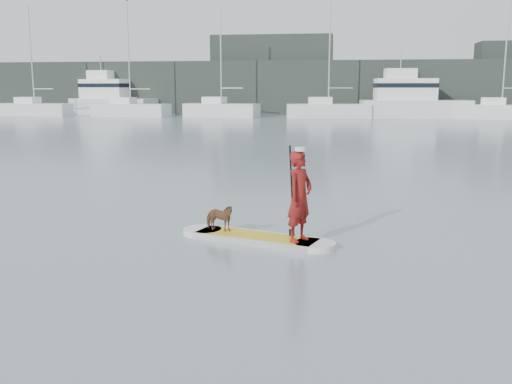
# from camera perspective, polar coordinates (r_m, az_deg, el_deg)

# --- Properties ---
(ground) EXTENTS (140.00, 140.00, 0.00)m
(ground) POSITION_cam_1_polar(r_m,az_deg,el_deg) (14.36, 15.15, -2.14)
(ground) COLOR slate
(ground) RESTS_ON ground
(paddleboard) EXTENTS (3.19, 1.54, 0.12)m
(paddleboard) POSITION_cam_1_polar(r_m,az_deg,el_deg) (11.43, -0.00, -4.64)
(paddleboard) COLOR yellow
(paddleboard) RESTS_ON ground
(paddler) EXTENTS (0.67, 0.76, 1.74)m
(paddler) POSITION_cam_1_polar(r_m,az_deg,el_deg) (10.86, 4.40, -0.44)
(paddler) COLOR maroon
(paddler) RESTS_ON paddleboard
(white_cap) EXTENTS (0.22, 0.22, 0.07)m
(white_cap) POSITION_cam_1_polar(r_m,az_deg,el_deg) (10.73, 4.47, 4.30)
(white_cap) COLOR silver
(white_cap) RESTS_ON paddler
(dog) EXTENTS (0.72, 0.46, 0.56)m
(dog) POSITION_cam_1_polar(r_m,az_deg,el_deg) (11.73, -3.71, -2.56)
(dog) COLOR #55331D
(dog) RESTS_ON paddleboard
(paddle) EXTENTS (0.12, 0.29, 2.00)m
(paddle) POSITION_cam_1_polar(r_m,az_deg,el_deg) (11.23, 3.60, -1.07)
(paddle) COLOR black
(paddle) RESTS_ON ground
(sailboat_a) EXTENTS (8.07, 2.96, 11.52)m
(sailboat_a) POSITION_cam_1_polar(r_m,az_deg,el_deg) (66.94, -21.29, 7.79)
(sailboat_a) COLOR silver
(sailboat_a) RESTS_ON ground
(sailboat_b) EXTENTS (8.56, 3.63, 12.33)m
(sailboat_b) POSITION_cam_1_polar(r_m,az_deg,el_deg) (62.62, -12.47, 8.16)
(sailboat_b) COLOR silver
(sailboat_b) RESTS_ON ground
(sailboat_c) EXTENTS (8.08, 3.80, 11.15)m
(sailboat_c) POSITION_cam_1_polar(r_m,az_deg,el_deg) (60.36, -3.54, 8.28)
(sailboat_c) COLOR silver
(sailboat_c) RESTS_ON ground
(sailboat_d) EXTENTS (8.61, 3.39, 12.39)m
(sailboat_d) POSITION_cam_1_polar(r_m,az_deg,el_deg) (58.77, 7.17, 8.22)
(sailboat_d) COLOR silver
(sailboat_d) RESTS_ON ground
(sailboat_e) EXTENTS (8.31, 4.11, 11.54)m
(sailboat_e) POSITION_cam_1_polar(r_m,az_deg,el_deg) (60.68, 23.26, 7.48)
(sailboat_e) COLOR silver
(sailboat_e) RESTS_ON ground
(motor_yacht_a) EXTENTS (11.14, 4.43, 6.51)m
(motor_yacht_a) POSITION_cam_1_polar(r_m,az_deg,el_deg) (60.59, 15.20, 8.90)
(motor_yacht_a) COLOR silver
(motor_yacht_a) RESTS_ON ground
(motor_yacht_b) EXTENTS (10.45, 5.34, 6.58)m
(motor_yacht_b) POSITION_cam_1_polar(r_m,az_deg,el_deg) (68.82, -14.39, 9.09)
(motor_yacht_b) COLOR silver
(motor_yacht_b) RESTS_ON ground
(shore_mass) EXTENTS (90.00, 6.00, 6.00)m
(shore_mass) POSITION_cam_1_polar(r_m,az_deg,el_deg) (66.95, 10.17, 10.21)
(shore_mass) COLOR #202823
(shore_mass) RESTS_ON ground
(shore_building_west) EXTENTS (14.00, 4.00, 9.00)m
(shore_building_west) POSITION_cam_1_polar(r_m,az_deg,el_deg) (68.45, 1.62, 11.62)
(shore_building_west) COLOR #202823
(shore_building_west) RESTS_ON ground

